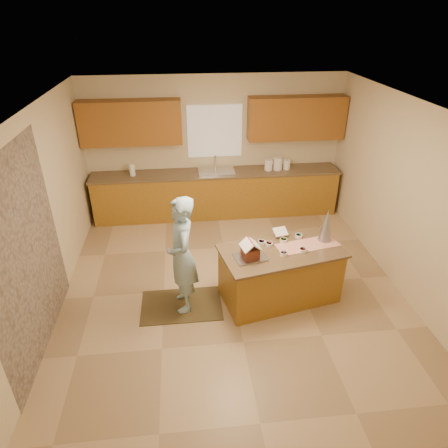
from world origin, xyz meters
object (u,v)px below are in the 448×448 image
Objects in this scene: boy at (182,256)px; gingerbread_house at (250,250)px; tinsel_tree at (326,225)px; island_base at (280,275)px.

boy is 5.73× the size of gingerbread_house.
gingerbread_house is at bearing -163.76° from tinsel_tree.
island_base is 0.97m from tinsel_tree.
island_base is at bearing -164.40° from tinsel_tree.
boy is at bearing 173.70° from gingerbread_house.
tinsel_tree is at bearing 3.67° from island_base.
boy is 0.91m from gingerbread_house.
boy reaches higher than gingerbread_house.
island_base is 1.45m from boy.
boy is at bearing 169.93° from island_base.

